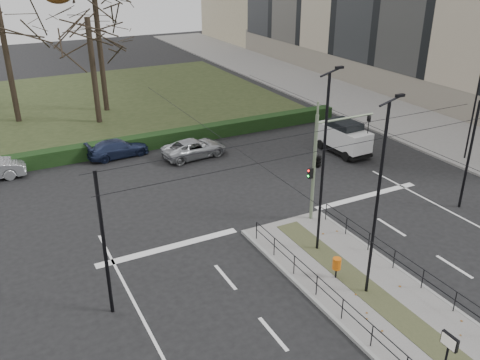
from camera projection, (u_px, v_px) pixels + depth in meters
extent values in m
plane|color=black|center=(342.00, 272.00, 22.24)|extent=(140.00, 140.00, 0.00)
cube|color=#62605D|center=(381.00, 303.00, 20.19)|extent=(4.40, 15.00, 0.14)
cube|color=#62605D|center=(349.00, 100.00, 47.55)|extent=(8.00, 90.00, 0.14)
cube|color=#273018|center=(66.00, 107.00, 45.54)|extent=(38.00, 26.00, 0.10)
cube|color=black|center=(101.00, 149.00, 34.53)|extent=(38.00, 1.00, 1.00)
cylinder|color=black|center=(257.00, 230.00, 24.36)|extent=(0.04, 0.04, 0.90)
cylinder|color=black|center=(326.00, 212.00, 26.09)|extent=(0.04, 0.04, 0.90)
cylinder|color=black|center=(343.00, 299.00, 18.84)|extent=(0.04, 13.20, 0.04)
cylinder|color=black|center=(424.00, 270.00, 20.57)|extent=(0.04, 13.20, 0.04)
cylinder|color=black|center=(104.00, 245.00, 18.57)|extent=(0.14, 0.14, 6.00)
cylinder|color=black|center=(469.00, 156.00, 26.65)|extent=(0.14, 0.14, 6.00)
cylinder|color=black|center=(338.00, 147.00, 20.77)|extent=(20.00, 0.02, 0.02)
cylinder|color=black|center=(310.00, 133.00, 22.39)|extent=(20.00, 0.02, 0.02)
cylinder|color=black|center=(308.00, 198.00, 16.96)|extent=(0.02, 34.00, 0.02)
cylinder|color=black|center=(456.00, 161.00, 19.90)|extent=(0.02, 34.00, 0.02)
cylinder|color=slate|center=(314.00, 169.00, 25.28)|extent=(0.17, 0.17, 5.58)
cylinder|color=slate|center=(345.00, 118.00, 25.03)|extent=(3.44, 0.11, 0.11)
imported|color=black|center=(368.00, 124.00, 25.88)|extent=(0.22, 0.24, 0.97)
imported|color=black|center=(318.00, 160.00, 25.20)|extent=(1.17, 2.16, 0.86)
cube|color=black|center=(310.00, 173.00, 25.29)|extent=(0.24, 0.17, 0.54)
sphere|color=#FF0C0C|center=(309.00, 171.00, 25.17)|extent=(0.12, 0.12, 0.12)
sphere|color=#0CE533|center=(308.00, 176.00, 25.29)|extent=(0.12, 0.12, 0.12)
cylinder|color=black|center=(336.00, 273.00, 21.54)|extent=(0.07, 0.07, 0.46)
cylinder|color=#C6560B|center=(337.00, 264.00, 21.35)|extent=(0.37, 0.37, 0.51)
cube|color=black|center=(450.00, 341.00, 15.18)|extent=(0.11, 0.59, 0.45)
cube|color=beige|center=(448.00, 342.00, 15.16)|extent=(0.02, 0.52, 0.38)
cylinder|color=black|center=(377.00, 204.00, 19.11)|extent=(0.12, 0.12, 7.97)
cube|color=black|center=(400.00, 95.00, 17.59)|extent=(0.35, 0.14, 0.10)
cylinder|color=black|center=(323.00, 167.00, 22.03)|extent=(0.12, 0.12, 8.25)
cube|color=black|center=(339.00, 67.00, 20.45)|extent=(0.36, 0.14, 0.10)
cylinder|color=black|center=(476.00, 100.00, 32.46)|extent=(0.12, 0.12, 7.91)
imported|color=#1D2745|center=(118.00, 148.00, 34.42)|extent=(4.29, 2.00, 1.21)
imported|color=#96999D|center=(194.00, 148.00, 34.40)|extent=(4.61, 2.43, 1.24)
cube|color=silver|center=(343.00, 137.00, 34.89)|extent=(1.89, 4.13, 1.31)
cube|color=black|center=(344.00, 126.00, 34.56)|extent=(1.67, 2.30, 0.61)
cube|color=black|center=(342.00, 148.00, 35.24)|extent=(1.93, 4.21, 0.18)
cylinder|color=black|center=(365.00, 152.00, 34.57)|extent=(0.25, 0.67, 0.66)
cylinder|color=black|center=(346.00, 156.00, 33.79)|extent=(0.25, 0.67, 0.66)
cylinder|color=black|center=(339.00, 140.00, 36.67)|extent=(0.25, 0.67, 0.66)
cylinder|color=black|center=(321.00, 144.00, 35.89)|extent=(0.25, 0.67, 0.66)
cylinder|color=black|center=(8.00, 61.00, 39.55)|extent=(0.44, 0.44, 9.82)
cylinder|color=black|center=(100.00, 50.00, 42.34)|extent=(0.44, 0.44, 10.25)
cylinder|color=black|center=(93.00, 72.00, 39.67)|extent=(0.44, 0.44, 8.20)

